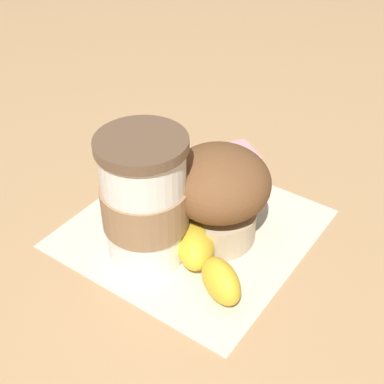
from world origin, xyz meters
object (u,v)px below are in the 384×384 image
object	(u,v)px
banana	(205,226)
sugar_packet	(239,150)
muffin	(217,194)
coffee_cup	(145,200)

from	to	relation	value
banana	sugar_packet	xyz separation A→B (m)	(0.17, 0.02, -0.02)
muffin	banana	xyz separation A→B (m)	(-0.01, 0.01, -0.04)
coffee_cup	muffin	size ratio (longest dim) A/B	1.28
muffin	banana	distance (m)	0.04
muffin	sugar_packet	xyz separation A→B (m)	(0.16, 0.03, -0.05)
muffin	sugar_packet	distance (m)	0.18
coffee_cup	sugar_packet	world-z (taller)	coffee_cup
coffee_cup	muffin	world-z (taller)	coffee_cup
muffin	banana	world-z (taller)	muffin
coffee_cup	muffin	xyz separation A→B (m)	(0.04, -0.06, -0.01)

